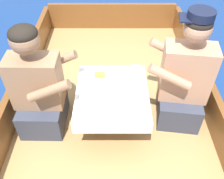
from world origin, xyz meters
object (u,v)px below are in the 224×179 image
person_starboard (184,81)px  person_port (39,90)px  sandwich (100,76)px  coffee_cup_port (132,91)px  tin_can (85,112)px  coffee_cup_starboard (140,111)px

person_starboard → person_port: bearing=11.8°
person_port → sandwich: bearing=18.7°
coffee_cup_port → person_starboard: bearing=14.8°
coffee_cup_port → person_port: bearing=177.9°
coffee_cup_port → tin_can: coffee_cup_port is taller
person_port → tin_can: 0.47m
person_port → sandwich: size_ratio=8.99×
sandwich → person_starboard: bearing=-5.9°
person_port → coffee_cup_starboard: (0.80, -0.24, 0.01)m
sandwich → coffee_cup_starboard: (0.31, -0.40, -0.00)m
person_starboard → sandwich: person_starboard is taller
person_port → person_starboard: size_ratio=0.94×
person_port → coffee_cup_starboard: 0.84m
coffee_cup_port → coffee_cup_starboard: 0.21m
sandwich → tin_can: (-0.09, -0.41, -0.00)m
person_starboard → tin_can: 0.86m
coffee_cup_port → tin_can: (-0.36, -0.22, -0.00)m
person_starboard → sandwich: 0.70m
person_port → coffee_cup_port: size_ratio=9.27×
sandwich → coffee_cup_port: 0.33m
person_starboard → coffee_cup_starboard: bearing=47.3°
sandwich → coffee_cup_port: bearing=-34.7°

